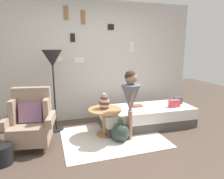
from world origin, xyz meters
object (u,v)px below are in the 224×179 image
daybed (147,116)px  person_child (131,95)px  armchair (31,121)px  side_table (105,116)px  magazine_basket (2,155)px  book_on_daybed (137,106)px  vase_striped (104,102)px  demijohn_near (120,132)px  floor_lamp (52,62)px

daybed → person_child: person_child is taller
armchair → daybed: 2.25m
side_table → magazine_basket: (-1.64, -0.47, -0.23)m
side_table → book_on_daybed: 0.84m
vase_striped → demijohn_near: bearing=-61.6°
demijohn_near → magazine_basket: bearing=-175.1°
side_table → floor_lamp: size_ratio=0.39×
daybed → vase_striped: size_ratio=6.82×
book_on_daybed → demijohn_near: 0.88m
daybed → demijohn_near: bearing=-146.8°
vase_striped → magazine_basket: (-1.64, -0.50, -0.49)m
armchair → floor_lamp: (0.41, 0.57, 0.91)m
side_table → floor_lamp: floor_lamp is taller
side_table → floor_lamp: bearing=148.3°
person_child → book_on_daybed: size_ratio=5.60×
daybed → vase_striped: bearing=-170.6°
book_on_daybed → demijohn_near: (-0.59, -0.61, -0.25)m
side_table → person_child: (0.39, -0.27, 0.43)m
vase_striped → book_on_daybed: 0.85m
magazine_basket → demijohn_near: bearing=4.9°
magazine_basket → armchair: bearing=48.6°
armchair → floor_lamp: bearing=54.2°
side_table → demijohn_near: size_ratio=1.49×
floor_lamp → book_on_daybed: bearing=-8.1°
armchair → person_child: person_child is taller
side_table → vase_striped: size_ratio=2.15×
daybed → person_child: size_ratio=1.56×
side_table → book_on_daybed: bearing=20.6°
daybed → vase_striped: vase_striped is taller
demijohn_near → magazine_basket: (-1.83, -0.16, -0.03)m
vase_striped → person_child: bearing=-38.1°
book_on_daybed → side_table: bearing=-159.4°
floor_lamp → armchair: bearing=-125.8°
floor_lamp → person_child: (1.24, -0.80, -0.55)m
armchair → daybed: armchair is taller
armchair → floor_lamp: 1.14m
magazine_basket → vase_striped: bearing=17.0°
person_child → floor_lamp: bearing=147.3°
floor_lamp → book_on_daybed: (1.63, -0.23, -0.93)m
floor_lamp → magazine_basket: bearing=-128.3°
person_child → demijohn_near: size_ratio=3.03×
armchair → person_child: 1.70m
floor_lamp → person_child: floor_lamp is taller
daybed → side_table: side_table is taller
side_table → person_child: 0.64m
daybed → book_on_daybed: size_ratio=8.77×
book_on_daybed → demijohn_near: bearing=-134.3°
demijohn_near → side_table: bearing=121.2°
person_child → daybed: bearing=38.9°
side_table → demijohn_near: (0.19, -0.31, -0.21)m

